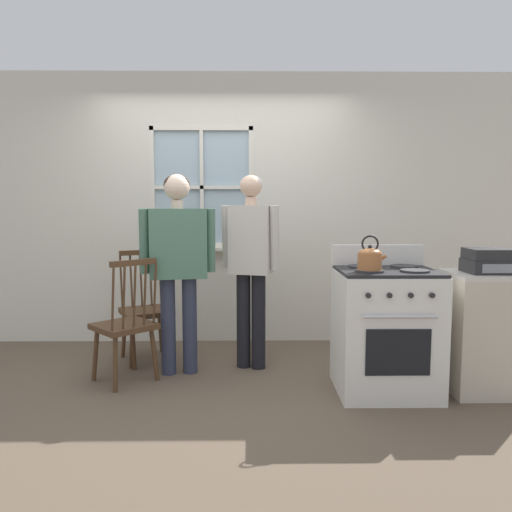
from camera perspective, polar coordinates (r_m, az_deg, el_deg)
name	(u,v)px	position (r m, az deg, el deg)	size (l,w,h in m)	color
ground_plane	(214,390)	(3.93, -4.77, -14.98)	(16.00, 16.00, 0.00)	brown
wall_back	(224,211)	(5.07, -3.66, 5.17)	(6.40, 0.16, 2.70)	silver
chair_by_window	(126,326)	(4.10, -14.69, -7.76)	(0.58, 0.58, 0.99)	#4C331E
chair_near_wall	(146,311)	(4.63, -12.51, -6.13)	(0.55, 0.54, 0.99)	#4C331E
person_elderly_left	(178,253)	(4.11, -8.92, 0.33)	(0.62, 0.29, 1.64)	#2D3347
person_teen_center	(251,255)	(4.21, -0.59, 0.11)	(0.51, 0.30, 1.65)	black
stove	(385,329)	(3.88, 14.58, -8.13)	(0.72, 0.68, 1.08)	white
kettle	(370,258)	(3.62, 12.89, -0.22)	(0.21, 0.17, 0.25)	#A86638
potted_plant	(180,240)	(5.03, -8.65, 1.79)	(0.11, 0.11, 0.23)	#42474C
side_counter	(485,332)	(4.14, 24.70, -7.90)	(0.55, 0.50, 0.90)	beige
stereo	(490,261)	(4.04, 25.15, -0.53)	(0.34, 0.29, 0.18)	#232326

